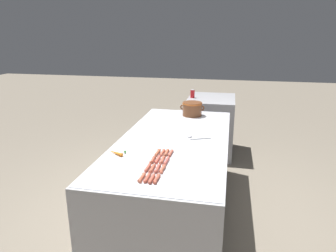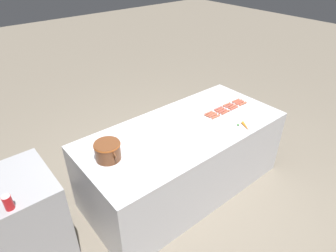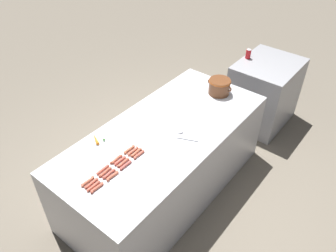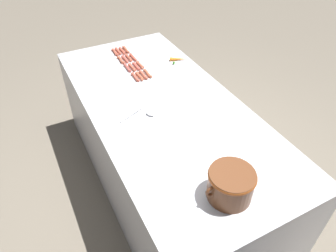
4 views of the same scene
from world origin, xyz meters
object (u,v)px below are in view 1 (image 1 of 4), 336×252
hot_dog_8 (152,179)px  hot_dog_4 (147,178)px  bean_pot (192,108)px  serving_spoon (193,137)px  back_cabinet (210,126)px  hot_dog_12 (157,179)px  hot_dog_9 (157,169)px  carrot (116,153)px  hot_dog_2 (153,160)px  hot_dog_15 (171,153)px  hot_dog_14 (167,161)px  hot_dog_3 (158,152)px  hot_dog_11 (166,153)px  hot_dog_1 (148,168)px  hot_dog_13 (162,169)px  soda_can (192,94)px  hot_dog_10 (162,160)px  hot_dog_6 (158,160)px  hot_dog_7 (162,152)px  hot_dog_0 (142,178)px  hot_dog_5 (152,169)px

hot_dog_8 → hot_dog_4: bearing=166.4°
bean_pot → serving_spoon: bean_pot is taller
back_cabinet → hot_dog_12: (-0.20, -2.77, 0.42)m
hot_dog_9 → bean_pot: 1.66m
hot_dog_4 → carrot: carrot is taller
hot_dog_2 → hot_dog_15: (0.12, 0.17, 0.00)m
bean_pot → hot_dog_8: bearing=-91.6°
hot_dog_8 → hot_dog_14: same height
hot_dog_3 → hot_dog_11: (0.08, 0.01, 0.00)m
hot_dog_1 → hot_dog_13: same height
hot_dog_9 → soda_can: 2.55m
hot_dog_8 → hot_dog_10: (-0.00, 0.34, 0.00)m
soda_can → serving_spoon: bearing=-82.4°
hot_dog_4 → hot_dog_14: same height
hot_dog_1 → carrot: (-0.35, 0.23, 0.00)m
back_cabinet → hot_dog_9: bearing=-95.1°
hot_dog_15 → carrot: bearing=-168.3°
back_cabinet → hot_dog_3: (-0.31, -2.28, 0.42)m
serving_spoon → carrot: (-0.60, -0.58, 0.01)m
hot_dog_6 → hot_dog_13: same height
hot_dog_1 → hot_dog_11: size_ratio=1.00×
hot_dog_8 → hot_dog_13: same height
hot_dog_9 → soda_can: size_ratio=1.12×
back_cabinet → hot_dog_15: back_cabinet is taller
hot_dog_12 → hot_dog_14: same height
hot_dog_13 → serving_spoon: 0.82m
hot_dog_7 → serving_spoon: (0.21, 0.48, -0.00)m
serving_spoon → carrot: carrot is taller
back_cabinet → hot_dog_4: back_cabinet is taller
hot_dog_15 → bean_pot: size_ratio=0.45×
hot_dog_2 → hot_dog_11: (0.08, 0.17, 0.00)m
back_cabinet → hot_dog_8: 2.82m
bean_pot → hot_dog_2: bearing=-95.0°
hot_dog_2 → hot_dog_15: bearing=55.8°
hot_dog_13 → soda_can: (-0.10, 2.54, 0.10)m
hot_dog_0 → carrot: (-0.35, 0.40, 0.00)m
serving_spoon → hot_dog_2: bearing=-111.0°
hot_dog_14 → hot_dog_10: bearing=166.3°
hot_dog_4 → hot_dog_11: same height
hot_dog_3 → hot_dog_14: (0.12, -0.17, 0.00)m
hot_dog_5 → hot_dog_8: (0.04, -0.17, 0.00)m
hot_dog_5 → hot_dog_6: bearing=90.0°
hot_dog_3 → hot_dog_12: 0.50m
hot_dog_4 → hot_dog_6: 0.33m
hot_dog_10 → serving_spoon: hot_dog_10 is taller
back_cabinet → hot_dog_15: (-0.19, -2.27, 0.42)m
hot_dog_1 → hot_dog_13: 0.12m
hot_dog_8 → hot_dog_6: bearing=96.7°
hot_dog_8 → carrot: bearing=136.3°
hot_dog_7 → hot_dog_11: bearing=6.2°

